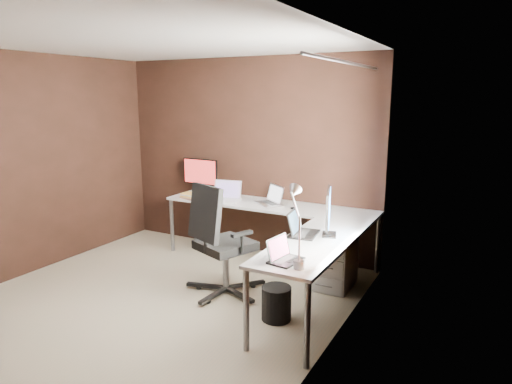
% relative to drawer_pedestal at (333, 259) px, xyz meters
% --- Properties ---
extents(room, '(3.60, 3.60, 2.50)m').
position_rel_drawer_pedestal_xyz_m(room, '(-1.09, -1.08, 0.98)').
color(room, tan).
rests_on(room, ground).
extents(desk, '(2.65, 2.25, 0.73)m').
position_rel_drawer_pedestal_xyz_m(desk, '(-0.59, -0.11, 0.38)').
color(desk, silver).
rests_on(desk, ground).
extents(drawer_pedestal, '(0.42, 0.50, 0.60)m').
position_rel_drawer_pedestal_xyz_m(drawer_pedestal, '(0.00, 0.00, 0.00)').
color(drawer_pedestal, silver).
rests_on(drawer_pedestal, ground).
extents(monitor_left, '(0.54, 0.16, 0.47)m').
position_rel_drawer_pedestal_xyz_m(monitor_left, '(-2.04, 0.48, 0.69)').
color(monitor_left, black).
rests_on(monitor_left, desk).
extents(monitor_right, '(0.20, 0.51, 0.44)m').
position_rel_drawer_pedestal_xyz_m(monitor_right, '(0.11, -0.52, 0.68)').
color(monitor_right, black).
rests_on(monitor_right, desk).
extents(laptop_white, '(0.40, 0.32, 0.24)m').
position_rel_drawer_pedestal_xyz_m(laptop_white, '(-1.52, 0.29, 0.48)').
color(laptop_white, silver).
rests_on(laptop_white, desk).
extents(laptop_silver, '(0.42, 0.39, 0.23)m').
position_rel_drawer_pedestal_xyz_m(laptop_silver, '(-0.93, 0.37, 0.48)').
color(laptop_silver, silver).
rests_on(laptop_silver, desk).
extents(laptop_black_big, '(0.29, 0.38, 0.23)m').
position_rel_drawer_pedestal_xyz_m(laptop_black_big, '(-0.13, -0.62, 0.48)').
color(laptop_black_big, black).
rests_on(laptop_black_big, desk).
extents(laptop_black_small, '(0.24, 0.31, 0.19)m').
position_rel_drawer_pedestal_xyz_m(laptop_black_small, '(0.03, -1.34, 0.47)').
color(laptop_black_small, black).
rests_on(laptop_black_small, desk).
extents(book_stack, '(0.26, 0.22, 0.07)m').
position_rel_drawer_pedestal_xyz_m(book_stack, '(-1.97, 0.15, 0.46)').
color(book_stack, '#90634E').
rests_on(book_stack, desk).
extents(mouse_left, '(0.10, 0.08, 0.03)m').
position_rel_drawer_pedestal_xyz_m(mouse_left, '(-1.92, 0.15, 0.45)').
color(mouse_left, black).
rests_on(mouse_left, desk).
extents(mouse_corner, '(0.08, 0.06, 0.03)m').
position_rel_drawer_pedestal_xyz_m(mouse_corner, '(-0.57, 0.23, 0.45)').
color(mouse_corner, black).
rests_on(mouse_corner, desk).
extents(desk_lamp, '(0.20, 0.23, 0.64)m').
position_rel_drawer_pedestal_xyz_m(desk_lamp, '(0.14, -1.37, 0.83)').
color(desk_lamp, slate).
rests_on(desk_lamp, desk).
extents(office_chair, '(0.66, 0.70, 1.17)m').
position_rel_drawer_pedestal_xyz_m(office_chair, '(-0.95, -0.72, 0.04)').
color(office_chair, black).
rests_on(office_chair, ground).
extents(wastebasket, '(0.33, 0.33, 0.32)m').
position_rel_drawer_pedestal_xyz_m(wastebasket, '(-0.20, -0.97, -0.14)').
color(wastebasket, black).
rests_on(wastebasket, ground).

